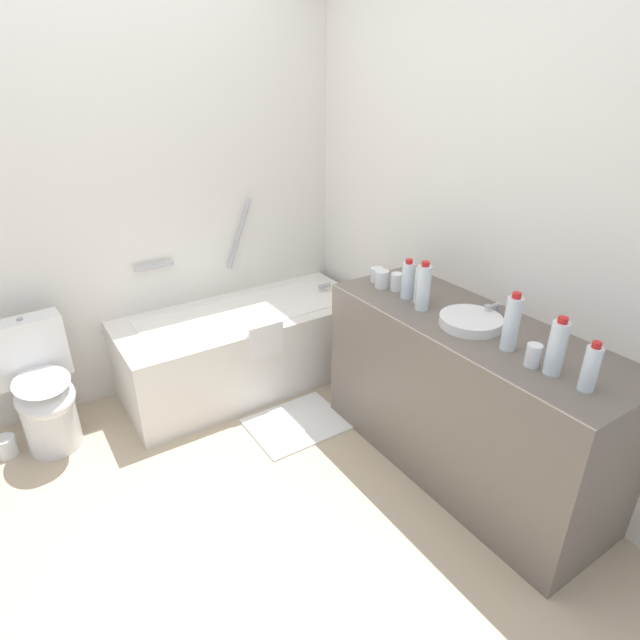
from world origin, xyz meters
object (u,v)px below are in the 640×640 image
drinking_glass_1 (397,282)px  water_bottle_4 (408,280)px  sink_faucet (496,311)px  drinking_glass_0 (533,355)px  toilet_paper_roll (6,447)px  water_bottle_2 (423,287)px  water_bottle_1 (512,323)px  water_bottle_0 (557,347)px  water_bottle_3 (421,285)px  bathtub (246,345)px  water_bottle_5 (591,368)px  drinking_glass_2 (382,279)px  toilet (42,391)px  bath_mat (297,424)px  drinking_glass_3 (377,275)px  sink_basin (471,321)px

drinking_glass_1 → water_bottle_4: bearing=-101.5°
sink_faucet → drinking_glass_0: drinking_glass_0 is taller
toilet_paper_roll → water_bottle_2: bearing=-30.6°
water_bottle_1 → toilet_paper_roll: size_ratio=2.30×
toilet_paper_roll → water_bottle_0: bearing=-43.9°
water_bottle_3 → bathtub: bearing=116.9°
drinking_glass_0 → sink_faucet: bearing=57.6°
bathtub → water_bottle_3: 1.31m
water_bottle_5 → drinking_glass_2: water_bottle_5 is taller
toilet → water_bottle_5: water_bottle_5 is taller
drinking_glass_0 → bath_mat: 1.49m
drinking_glass_1 → drinking_glass_3: drinking_glass_1 is taller
bathtub → water_bottle_5: bearing=-76.0°
drinking_glass_1 → toilet: bearing=153.8°
water_bottle_4 → water_bottle_5: 1.01m
bath_mat → water_bottle_3: bearing=-41.2°
drinking_glass_1 → water_bottle_0: bearing=-92.6°
bathtub → toilet: size_ratio=2.18×
water_bottle_1 → drinking_glass_1: 0.75m
sink_basin → drinking_glass_3: 0.67m
sink_basin → bath_mat: 1.24m
water_bottle_0 → water_bottle_1: water_bottle_1 is taller
sink_faucet → water_bottle_3: bearing=120.2°
sink_faucet → water_bottle_1: 0.33m
water_bottle_2 → drinking_glass_0: bearing=-90.6°
sink_basin → water_bottle_1: 0.26m
water_bottle_2 → water_bottle_3: (0.05, 0.06, -0.02)m
sink_faucet → bath_mat: size_ratio=0.28×
bathtub → sink_basin: 1.55m
water_bottle_0 → drinking_glass_2: 1.05m
toilet → water_bottle_3: 2.08m
water_bottle_0 → water_bottle_4: size_ratio=1.16×
sink_basin → drinking_glass_3: drinking_glass_3 is taller
water_bottle_0 → drinking_glass_1: (0.04, 0.97, -0.07)m
water_bottle_3 → drinking_glass_1: (0.01, 0.19, -0.05)m
toilet → water_bottle_1: bearing=43.0°
water_bottle_4 → water_bottle_5: water_bottle_4 is taller
water_bottle_3 → drinking_glass_1: water_bottle_3 is taller
drinking_glass_1 → drinking_glass_2: bearing=119.4°
drinking_glass_1 → drinking_glass_0: bearing=-94.0°
toilet → toilet_paper_roll: toilet is taller
toilet_paper_roll → water_bottle_5: bearing=-46.0°
water_bottle_0 → water_bottle_1: (0.02, 0.22, 0.01)m
toilet → water_bottle_2: 2.08m
bath_mat → water_bottle_0: bearing=-69.5°
bathtub → sink_faucet: size_ratio=10.33×
water_bottle_2 → water_bottle_5: (0.01, -0.86, -0.02)m
toilet → water_bottle_3: bearing=55.1°
bathtub → sink_basin: size_ratio=5.49×
sink_faucet → drinking_glass_0: size_ratio=1.63×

